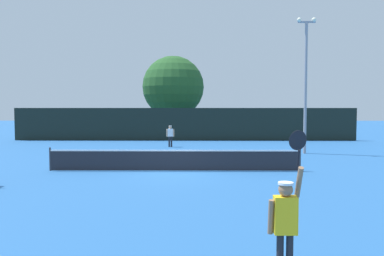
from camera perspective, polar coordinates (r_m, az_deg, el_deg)
name	(u,v)px	position (r m, az deg, el deg)	size (l,w,h in m)	color
ground_plane	(175,171)	(18.16, -2.52, -6.19)	(120.00, 120.00, 0.00)	#235693
tennis_net	(175,160)	(18.09, -2.52, -4.59)	(11.48, 0.08, 1.07)	#232328
perimeter_fence	(185,124)	(33.75, -1.05, 0.55)	(29.18, 0.12, 2.77)	black
player_serving	(286,216)	(6.92, 13.35, -12.27)	(0.68, 0.40, 2.57)	yellow
player_receiving	(170,134)	(28.46, -3.14, -0.88)	(0.57, 0.23, 1.53)	white
tennis_ball	(171,160)	(21.49, -3.00, -4.63)	(0.07, 0.07, 0.07)	#CCE033
light_pole	(306,77)	(25.57, 16.05, 7.09)	(1.18, 0.28, 8.36)	gray
large_tree	(173,87)	(39.61, -2.74, 5.93)	(6.11, 6.11, 7.90)	brown
parked_car_near	(108,128)	(39.67, -11.96, 0.00)	(2.34, 4.38, 1.69)	white
parked_car_mid	(257,128)	(39.26, 9.36, 0.00)	(2.29, 4.36, 1.69)	navy
parked_car_far	(283,126)	(42.86, 12.98, 0.23)	(2.43, 4.41, 1.69)	red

